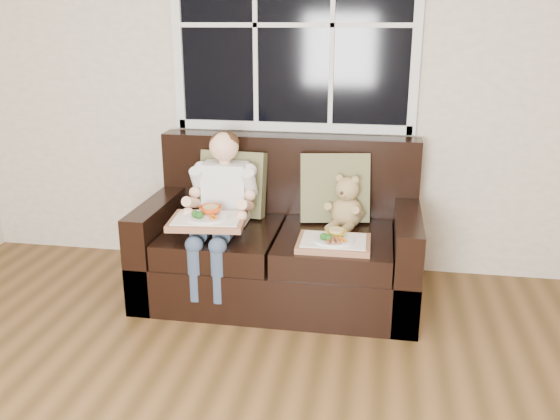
% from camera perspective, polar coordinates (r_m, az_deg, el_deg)
% --- Properties ---
extents(room_walls, '(4.52, 5.02, 2.71)m').
position_cam_1_polar(room_walls, '(1.60, -14.85, 13.97)').
color(room_walls, beige).
rests_on(room_walls, ground).
extents(window_back, '(1.62, 0.04, 1.37)m').
position_cam_1_polar(window_back, '(3.98, 1.33, 17.38)').
color(window_back, black).
rests_on(window_back, room_walls).
extents(loveseat, '(1.70, 0.92, 0.96)m').
position_cam_1_polar(loveseat, '(3.78, 0.13, -3.46)').
color(loveseat, black).
rests_on(loveseat, ground).
extents(pillow_left, '(0.44, 0.22, 0.44)m').
position_cam_1_polar(pillow_left, '(3.88, -4.54, 2.54)').
color(pillow_left, '#696541').
rests_on(pillow_left, loveseat).
extents(pillow_right, '(0.46, 0.27, 0.45)m').
position_cam_1_polar(pillow_right, '(3.77, 5.27, 2.16)').
color(pillow_right, '#696541').
rests_on(pillow_right, loveseat).
extents(child, '(0.40, 0.60, 0.90)m').
position_cam_1_polar(child, '(3.63, -5.66, 1.26)').
color(child, silver).
rests_on(child, loveseat).
extents(teddy_bear, '(0.24, 0.28, 0.35)m').
position_cam_1_polar(teddy_bear, '(3.68, 6.43, 0.40)').
color(teddy_bear, '#9D8753').
rests_on(teddy_bear, loveseat).
extents(tray_left, '(0.46, 0.37, 0.10)m').
position_cam_1_polar(tray_left, '(3.47, -6.97, -0.87)').
color(tray_left, '#966143').
rests_on(tray_left, child).
extents(tray_right, '(0.42, 0.32, 0.09)m').
position_cam_1_polar(tray_right, '(3.39, 5.20, -3.05)').
color(tray_right, '#966143').
rests_on(tray_right, loveseat).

